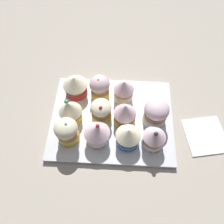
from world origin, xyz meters
TOP-DOWN VIEW (x-y plane):
  - ground_plane at (0.00, 0.00)cm, footprint 180.00×180.00cm
  - baking_tray at (0.00, 0.00)cm, footprint 32.75×25.68cm
  - cupcake_0 at (-10.64, -6.45)cm, footprint 5.75×5.75cm
  - cupcake_1 at (-3.32, -6.45)cm, footprint 6.42×6.42cm
  - cupcake_2 at (4.28, -6.71)cm, footprint 6.23×6.23cm
  - cupcake_3 at (10.48, -6.89)cm, footprint 5.59×5.59cm
  - cupcake_4 at (-10.71, -0.58)cm, footprint 6.01×6.01cm
  - cupcake_5 at (-2.78, -0.39)cm, footprint 5.38×5.38cm
  - cupcake_6 at (3.32, -0.70)cm, footprint 5.91×5.91cm
  - cupcake_7 at (11.21, 0.43)cm, footprint 6.33×6.33cm
  - cupcake_8 at (-10.59, 7.81)cm, footprint 6.80×6.80cm
  - cupcake_9 at (-3.72, 7.22)cm, footprint 5.59×5.59cm
  - cupcake_10 at (2.82, 6.75)cm, footprint 5.68×5.68cm
  - napkin at (24.87, -3.53)cm, footprint 12.04×12.29cm

SIDE VIEW (x-z plane):
  - ground_plane at x=0.00cm, z-range -3.00..0.00cm
  - napkin at x=24.87cm, z-range 0.00..0.60cm
  - baking_tray at x=0.00cm, z-range 0.00..1.20cm
  - cupcake_2 at x=4.28cm, z-range 1.31..7.77cm
  - cupcake_5 at x=-2.78cm, z-range 1.11..8.00cm
  - cupcake_3 at x=10.48cm, z-range 1.12..8.23cm
  - cupcake_8 at x=-10.59cm, z-range 1.37..8.14cm
  - cupcake_1 at x=-3.32cm, z-range 1.22..8.38cm
  - cupcake_7 at x=11.21cm, z-range 1.28..8.56cm
  - cupcake_10 at x=2.82cm, z-range 1.33..8.56cm
  - cupcake_9 at x=-3.72cm, z-range 1.18..8.74cm
  - cupcake_6 at x=3.32cm, z-range 1.28..8.65cm
  - cupcake_0 at x=-10.64cm, z-range 1.22..8.76cm
  - cupcake_4 at x=-10.71cm, z-range 1.22..8.83cm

